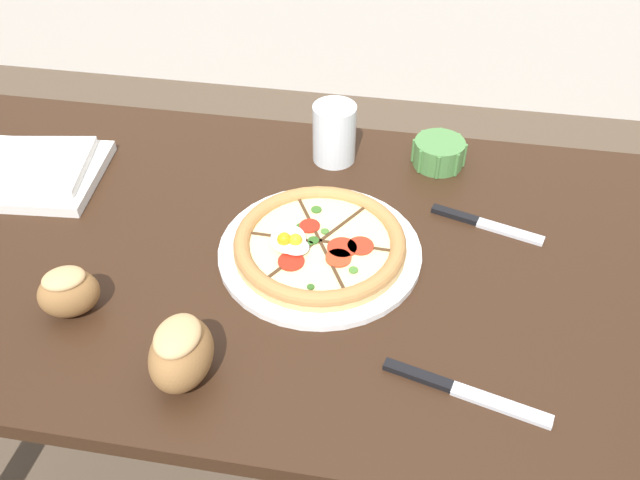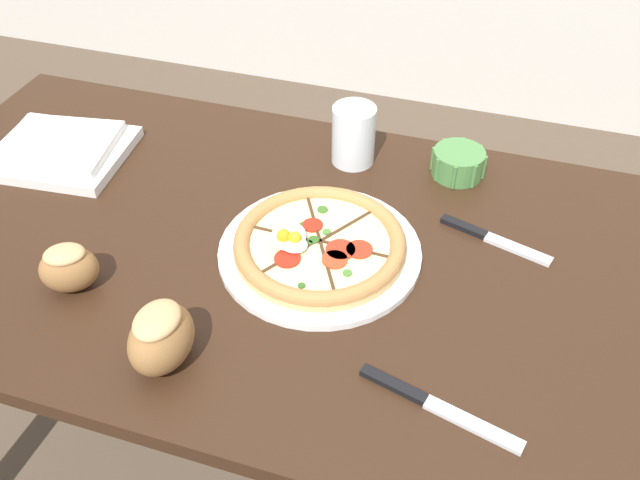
{
  "view_description": "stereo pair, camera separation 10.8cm",
  "coord_description": "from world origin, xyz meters",
  "px_view_note": "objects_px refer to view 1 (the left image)",
  "views": [
    {
      "loc": [
        0.17,
        -0.79,
        1.51
      ],
      "look_at": [
        0.04,
        0.0,
        0.79
      ],
      "focal_mm": 38.0,
      "sensor_mm": 36.0,
      "label": 1
    },
    {
      "loc": [
        0.28,
        -0.76,
        1.51
      ],
      "look_at": [
        0.04,
        0.0,
        0.79
      ],
      "focal_mm": 38.0,
      "sensor_mm": 36.0,
      "label": 2
    }
  ],
  "objects_px": {
    "napkin_folded": "(32,171)",
    "knife_spare": "(463,391)",
    "pizza": "(320,245)",
    "water_glass": "(334,136)",
    "knife_main": "(485,224)",
    "bread_piece_near": "(68,292)",
    "bread_piece_mid": "(181,352)",
    "ramekin_bowl": "(439,152)",
    "dining_table": "(299,295)"
  },
  "relations": [
    {
      "from": "napkin_folded",
      "to": "knife_main",
      "type": "xyz_separation_m",
      "value": [
        0.82,
        0.01,
        -0.01
      ]
    },
    {
      "from": "pizza",
      "to": "ramekin_bowl",
      "type": "height_order",
      "value": "pizza"
    },
    {
      "from": "dining_table",
      "to": "pizza",
      "type": "height_order",
      "value": "pizza"
    },
    {
      "from": "bread_piece_mid",
      "to": "knife_main",
      "type": "height_order",
      "value": "bread_piece_mid"
    },
    {
      "from": "knife_main",
      "to": "water_glass",
      "type": "relative_size",
      "value": 1.68
    },
    {
      "from": "pizza",
      "to": "knife_spare",
      "type": "xyz_separation_m",
      "value": [
        0.23,
        -0.23,
        -0.02
      ]
    },
    {
      "from": "ramekin_bowl",
      "to": "water_glass",
      "type": "relative_size",
      "value": 0.9
    },
    {
      "from": "napkin_folded",
      "to": "water_glass",
      "type": "xyz_separation_m",
      "value": [
        0.54,
        0.16,
        0.03
      ]
    },
    {
      "from": "pizza",
      "to": "bread_piece_mid",
      "type": "relative_size",
      "value": 2.92
    },
    {
      "from": "bread_piece_mid",
      "to": "napkin_folded",
      "type": "bearing_deg",
      "value": 137.58
    },
    {
      "from": "knife_main",
      "to": "water_glass",
      "type": "height_order",
      "value": "water_glass"
    },
    {
      "from": "pizza",
      "to": "water_glass",
      "type": "xyz_separation_m",
      "value": [
        -0.02,
        0.27,
        0.03
      ]
    },
    {
      "from": "ramekin_bowl",
      "to": "bread_piece_near",
      "type": "bearing_deg",
      "value": -137.74
    },
    {
      "from": "water_glass",
      "to": "knife_main",
      "type": "bearing_deg",
      "value": -28.27
    },
    {
      "from": "knife_main",
      "to": "bread_piece_near",
      "type": "bearing_deg",
      "value": -136.75
    },
    {
      "from": "napkin_folded",
      "to": "bread_piece_near",
      "type": "height_order",
      "value": "bread_piece_near"
    },
    {
      "from": "ramekin_bowl",
      "to": "water_glass",
      "type": "distance_m",
      "value": 0.2
    },
    {
      "from": "ramekin_bowl",
      "to": "napkin_folded",
      "type": "relative_size",
      "value": 0.39
    },
    {
      "from": "ramekin_bowl",
      "to": "knife_spare",
      "type": "height_order",
      "value": "ramekin_bowl"
    },
    {
      "from": "water_glass",
      "to": "bread_piece_near",
      "type": "bearing_deg",
      "value": -125.16
    },
    {
      "from": "napkin_folded",
      "to": "knife_spare",
      "type": "relative_size",
      "value": 1.17
    },
    {
      "from": "bread_piece_near",
      "to": "knife_main",
      "type": "distance_m",
      "value": 0.68
    },
    {
      "from": "napkin_folded",
      "to": "bread_piece_near",
      "type": "distance_m",
      "value": 0.37
    },
    {
      "from": "pizza",
      "to": "bread_piece_near",
      "type": "height_order",
      "value": "bread_piece_near"
    },
    {
      "from": "bread_piece_near",
      "to": "knife_spare",
      "type": "xyz_separation_m",
      "value": [
        0.57,
        -0.05,
        -0.04
      ]
    },
    {
      "from": "ramekin_bowl",
      "to": "dining_table",
      "type": "bearing_deg",
      "value": -126.74
    },
    {
      "from": "pizza",
      "to": "ramekin_bowl",
      "type": "bearing_deg",
      "value": 57.99
    },
    {
      "from": "water_glass",
      "to": "knife_spare",
      "type": "bearing_deg",
      "value": -63.39
    },
    {
      "from": "dining_table",
      "to": "bread_piece_near",
      "type": "relative_size",
      "value": 13.97
    },
    {
      "from": "napkin_folded",
      "to": "water_glass",
      "type": "bearing_deg",
      "value": 16.38
    },
    {
      "from": "knife_spare",
      "to": "bread_piece_mid",
      "type": "bearing_deg",
      "value": -160.04
    },
    {
      "from": "water_glass",
      "to": "bread_piece_mid",
      "type": "bearing_deg",
      "value": -102.43
    },
    {
      "from": "pizza",
      "to": "napkin_folded",
      "type": "relative_size",
      "value": 1.25
    },
    {
      "from": "bread_piece_mid",
      "to": "knife_main",
      "type": "relative_size",
      "value": 0.59
    },
    {
      "from": "dining_table",
      "to": "water_glass",
      "type": "bearing_deg",
      "value": 86.5
    },
    {
      "from": "pizza",
      "to": "knife_main",
      "type": "distance_m",
      "value": 0.29
    },
    {
      "from": "pizza",
      "to": "bread_piece_mid",
      "type": "bearing_deg",
      "value": -116.99
    },
    {
      "from": "bread_piece_near",
      "to": "knife_spare",
      "type": "distance_m",
      "value": 0.58
    },
    {
      "from": "dining_table",
      "to": "ramekin_bowl",
      "type": "distance_m",
      "value": 0.38
    },
    {
      "from": "knife_main",
      "to": "knife_spare",
      "type": "xyz_separation_m",
      "value": [
        -0.03,
        -0.35,
        0.0
      ]
    },
    {
      "from": "napkin_folded",
      "to": "bread_piece_mid",
      "type": "relative_size",
      "value": 2.34
    },
    {
      "from": "dining_table",
      "to": "ramekin_bowl",
      "type": "xyz_separation_m",
      "value": [
        0.21,
        0.29,
        0.13
      ]
    },
    {
      "from": "dining_table",
      "to": "ramekin_bowl",
      "type": "height_order",
      "value": "ramekin_bowl"
    },
    {
      "from": "dining_table",
      "to": "napkin_folded",
      "type": "relative_size",
      "value": 5.74
    },
    {
      "from": "bread_piece_mid",
      "to": "ramekin_bowl",
      "type": "bearing_deg",
      "value": 60.37
    },
    {
      "from": "dining_table",
      "to": "bread_piece_mid",
      "type": "xyz_separation_m",
      "value": [
        -0.1,
        -0.27,
        0.15
      ]
    },
    {
      "from": "knife_main",
      "to": "knife_spare",
      "type": "bearing_deg",
      "value": -78.4
    },
    {
      "from": "ramekin_bowl",
      "to": "knife_main",
      "type": "relative_size",
      "value": 0.53
    },
    {
      "from": "water_glass",
      "to": "pizza",
      "type": "bearing_deg",
      "value": -86.03
    },
    {
      "from": "pizza",
      "to": "knife_main",
      "type": "relative_size",
      "value": 1.73
    }
  ]
}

